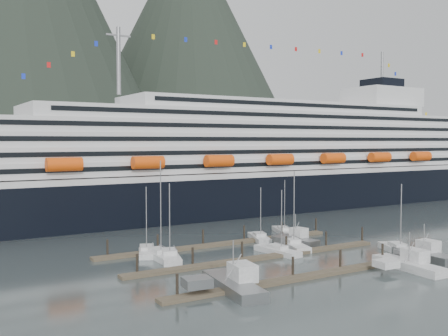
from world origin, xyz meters
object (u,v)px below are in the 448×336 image
(sailboat_d, at_px, (291,245))
(trawler_c, at_px, (408,264))
(trawler_a, at_px, (232,284))
(trawler_d, at_px, (423,254))
(sailboat_g, at_px, (283,231))
(sailboat_e, at_px, (147,252))
(sailboat_f, at_px, (259,238))
(sailboat_c, at_px, (277,251))
(trawler_e, at_px, (295,240))
(sailboat_a, at_px, (169,257))
(cruise_ship, at_px, (256,166))
(sailboat_h, at_px, (398,250))
(sailboat_b, at_px, (158,255))

(sailboat_d, xyz_separation_m, trawler_c, (4.62, -22.01, 0.39))
(trawler_a, bearing_deg, trawler_d, -83.15)
(sailboat_g, bearing_deg, sailboat_e, 117.54)
(sailboat_d, relative_size, trawler_c, 1.16)
(sailboat_f, bearing_deg, trawler_c, -149.29)
(sailboat_c, bearing_deg, trawler_e, -64.34)
(sailboat_d, relative_size, trawler_a, 1.07)
(sailboat_a, distance_m, trawler_d, 41.27)
(sailboat_a, relative_size, sailboat_f, 1.21)
(trawler_c, distance_m, trawler_e, 24.05)
(cruise_ship, xyz_separation_m, sailboat_h, (-12.03, -60.05, -11.61))
(sailboat_b, bearing_deg, sailboat_f, -80.34)
(sailboat_c, xyz_separation_m, sailboat_f, (4.23, 11.39, -0.00))
(sailboat_h, distance_m, trawler_a, 36.90)
(trawler_a, bearing_deg, trawler_c, -90.31)
(trawler_c, xyz_separation_m, trawler_d, (7.71, 3.38, 0.01))
(sailboat_d, distance_m, sailboat_g, 14.20)
(sailboat_c, bearing_deg, trawler_c, -158.97)
(sailboat_h, relative_size, trawler_a, 0.93)
(sailboat_e, height_order, sailboat_g, sailboat_e)
(sailboat_f, height_order, trawler_a, sailboat_f)
(sailboat_b, distance_m, sailboat_c, 20.15)
(sailboat_c, xyz_separation_m, sailboat_e, (-19.19, 11.28, -0.00))
(sailboat_b, distance_m, sailboat_f, 23.26)
(sailboat_g, bearing_deg, sailboat_a, 128.15)
(sailboat_g, xyz_separation_m, trawler_d, (4.85, -30.70, 0.44))
(sailboat_e, xyz_separation_m, sailboat_g, (32.09, 3.86, -0.01))
(sailboat_d, bearing_deg, trawler_d, -130.42)
(sailboat_g, height_order, trawler_d, sailboat_g)
(sailboat_b, distance_m, trawler_e, 26.65)
(sailboat_a, xyz_separation_m, trawler_a, (-0.58, -20.13, 0.48))
(cruise_ship, height_order, sailboat_f, cruise_ship)
(cruise_ship, xyz_separation_m, sailboat_c, (-30.31, -50.08, -11.64))
(sailboat_c, distance_m, sailboat_d, 6.23)
(cruise_ship, xyz_separation_m, trawler_e, (-22.48, -45.08, -11.22))
(trawler_d, bearing_deg, trawler_a, 90.63)
(sailboat_d, bearing_deg, sailboat_h, -119.30)
(sailboat_h, bearing_deg, sailboat_a, 89.93)
(sailboat_f, relative_size, trawler_c, 0.87)
(sailboat_b, xyz_separation_m, sailboat_d, (24.12, -4.44, -0.02))
(sailboat_a, bearing_deg, sailboat_g, -54.73)
(sailboat_b, distance_m, sailboat_h, 40.91)
(sailboat_f, distance_m, trawler_d, 30.16)
(sailboat_a, distance_m, sailboat_e, 5.96)
(trawler_c, bearing_deg, sailboat_g, -1.17)
(sailboat_c, relative_size, sailboat_h, 0.92)
(sailboat_f, height_order, trawler_c, sailboat_f)
(sailboat_a, bearing_deg, trawler_c, -113.54)
(sailboat_h, height_order, trawler_c, sailboat_h)
(sailboat_a, xyz_separation_m, sailboat_c, (17.74, -5.50, -0.03))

